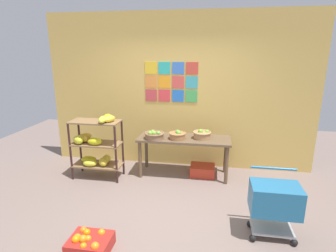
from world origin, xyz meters
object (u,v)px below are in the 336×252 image
orange_crate_foreground (90,243)px  shopping_cart (275,201)px  produce_crate_under_table (202,170)px  display_table (184,143)px  fruit_basket_back_right (177,135)px  banana_shelf_unit (96,144)px  fruit_basket_centre (154,135)px  fruit_basket_back_left (202,134)px

orange_crate_foreground → shopping_cart: 2.20m
produce_crate_under_table → display_table: bearing=-173.9°
fruit_basket_back_right → produce_crate_under_table: 0.83m
banana_shelf_unit → fruit_basket_back_right: banana_shelf_unit is taller
produce_crate_under_table → fruit_basket_centre: bearing=-168.2°
display_table → orange_crate_foreground: bearing=-111.3°
produce_crate_under_table → fruit_basket_back_right: bearing=-163.9°
fruit_basket_back_left → orange_crate_foreground: size_ratio=0.68×
orange_crate_foreground → banana_shelf_unit: bearing=110.9°
fruit_basket_centre → banana_shelf_unit: bearing=-168.4°
display_table → shopping_cart: shopping_cart is taller
banana_shelf_unit → orange_crate_foreground: size_ratio=2.49×
fruit_basket_back_right → fruit_basket_centre: bearing=-173.0°
fruit_basket_back_left → shopping_cart: 1.83m
banana_shelf_unit → fruit_basket_back_left: 1.87m
banana_shelf_unit → fruit_basket_back_left: bearing=11.1°
fruit_basket_back_left → orange_crate_foreground: 2.53m
display_table → produce_crate_under_table: size_ratio=3.70×
display_table → fruit_basket_back_left: fruit_basket_back_left is taller
banana_shelf_unit → display_table: 1.55m
banana_shelf_unit → fruit_basket_back_right: bearing=10.3°
banana_shelf_unit → orange_crate_foreground: bearing=-69.1°
display_table → banana_shelf_unit: bearing=-167.0°
fruit_basket_back_right → shopping_cart: (1.35, -1.43, -0.31)m
fruit_basket_back_right → shopping_cart: bearing=-46.7°
display_table → orange_crate_foreground: display_table is taller
fruit_basket_centre → orange_crate_foreground: bearing=-99.2°
banana_shelf_unit → fruit_basket_back_left: size_ratio=3.66×
fruit_basket_centre → display_table: bearing=15.6°
produce_crate_under_table → shopping_cart: bearing=-59.9°
fruit_basket_back_left → produce_crate_under_table: 0.69m
banana_shelf_unit → fruit_basket_centre: bearing=11.6°
fruit_basket_back_right → shopping_cart: size_ratio=0.36×
fruit_basket_centre → produce_crate_under_table: fruit_basket_centre is taller
fruit_basket_centre → orange_crate_foreground: fruit_basket_centre is taller
banana_shelf_unit → fruit_basket_centre: 1.04m
produce_crate_under_table → fruit_basket_back_left: bearing=-139.0°
banana_shelf_unit → fruit_basket_centre: (1.00, 0.21, 0.15)m
fruit_basket_back_right → banana_shelf_unit: bearing=-169.7°
fruit_basket_back_left → fruit_basket_back_right: (-0.42, -0.10, -0.00)m
fruit_basket_back_left → fruit_basket_centre: 0.84m
display_table → fruit_basket_back_left: bearing=2.1°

